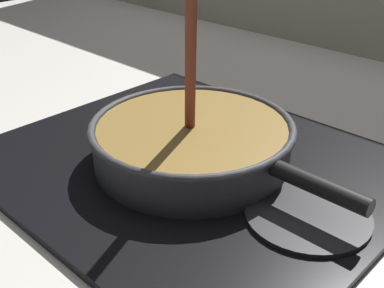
# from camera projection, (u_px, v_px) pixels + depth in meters

# --- Properties ---
(ground) EXTENTS (2.40, 1.60, 0.04)m
(ground) POSITION_uv_depth(u_px,v_px,m) (99.00, 208.00, 0.65)
(ground) COLOR beige
(hob_plate) EXTENTS (0.56, 0.48, 0.01)m
(hob_plate) POSITION_uv_depth(u_px,v_px,m) (192.00, 165.00, 0.70)
(hob_plate) COLOR black
(hob_plate) RESTS_ON ground
(burner_ring) EXTENTS (0.19, 0.19, 0.01)m
(burner_ring) POSITION_uv_depth(u_px,v_px,m) (192.00, 159.00, 0.70)
(burner_ring) COLOR #592D0C
(burner_ring) RESTS_ON hob_plate
(spare_burner) EXTENTS (0.15, 0.15, 0.01)m
(spare_burner) POSITION_uv_depth(u_px,v_px,m) (308.00, 215.00, 0.58)
(spare_burner) COLOR #262628
(spare_burner) RESTS_ON hob_plate
(cooking_pan) EXTENTS (0.40, 0.28, 0.33)m
(cooking_pan) POSITION_uv_depth(u_px,v_px,m) (193.00, 141.00, 0.68)
(cooking_pan) COLOR #38383D
(cooking_pan) RESTS_ON hob_plate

